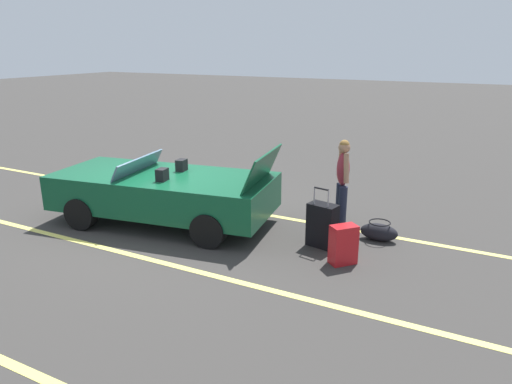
{
  "coord_description": "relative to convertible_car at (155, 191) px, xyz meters",
  "views": [
    {
      "loc": [
        -5.44,
        6.71,
        3.24
      ],
      "look_at": [
        -1.76,
        -0.37,
        0.75
      ],
      "focal_mm": 33.08,
      "sensor_mm": 36.0,
      "label": 1
    }
  ],
  "objects": [
    {
      "name": "suitcase_medium_bright",
      "position": [
        -3.76,
        0.14,
        -0.28
      ],
      "size": [
        0.44,
        0.46,
        0.62
      ],
      "rotation": [
        0.0,
        0.0,
        2.42
      ],
      "color": "red",
      "rests_on": "ground_plane"
    },
    {
      "name": "convertible_car",
      "position": [
        0.0,
        0.0,
        0.0
      ],
      "size": [
        4.37,
        2.36,
        1.52
      ],
      "rotation": [
        0.0,
        0.0,
        0.15
      ],
      "color": "#0F4C2D",
      "rests_on": "ground_plane"
    },
    {
      "name": "traveler_person",
      "position": [
        -3.26,
        -1.29,
        0.34
      ],
      "size": [
        0.4,
        0.56,
        1.65
      ],
      "rotation": [
        0.0,
        0.0,
        0.56
      ],
      "color": "#1E2338",
      "rests_on": "ground_plane"
    },
    {
      "name": "suitcase_large_black",
      "position": [
        -3.24,
        -0.34,
        -0.22
      ],
      "size": [
        0.53,
        0.38,
        1.04
      ],
      "rotation": [
        0.0,
        0.0,
        4.51
      ],
      "color": "black",
      "rests_on": "ground_plane"
    },
    {
      "name": "lot_line_near",
      "position": [
        -0.2,
        -1.27,
        -0.59
      ],
      "size": [
        18.0,
        0.12,
        0.01
      ],
      "primitive_type": "cube",
      "color": "#EAE066",
      "rests_on": "ground_plane"
    },
    {
      "name": "duffel_bag",
      "position": [
        -4.04,
        -1.02,
        -0.43
      ],
      "size": [
        0.65,
        0.39,
        0.34
      ],
      "rotation": [
        0.0,
        0.0,
        0.05
      ],
      "color": "black",
      "rests_on": "ground_plane"
    },
    {
      "name": "ground_plane",
      "position": [
        -0.2,
        -0.03,
        -0.59
      ],
      "size": [
        80.0,
        80.0,
        0.0
      ],
      "primitive_type": "plane",
      "color": "#383533"
    },
    {
      "name": "lot_line_mid",
      "position": [
        -0.2,
        1.43,
        -0.59
      ],
      "size": [
        18.0,
        0.12,
        0.01
      ],
      "primitive_type": "cube",
      "color": "#EAE066",
      "rests_on": "ground_plane"
    }
  ]
}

